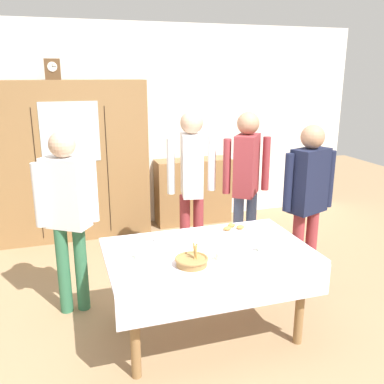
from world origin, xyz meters
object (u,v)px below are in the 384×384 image
person_by_cabinet (308,193)px  book_stack (193,156)px  tea_cup_center (220,257)px  tea_cup_back_edge (159,239)px  spoon_mid_right (188,247)px  person_behind_table_left (67,206)px  bookshelf_low (193,191)px  bread_basket (192,261)px  dining_table (209,263)px  wall_cabinet (72,161)px  mantel_clock (52,69)px  tea_cup_far_left (263,249)px  spoon_front_edge (245,243)px  tea_cup_mid_left (140,255)px  person_behind_table_right (246,176)px  person_beside_shelf (192,176)px  pastry_plate (233,229)px

person_by_cabinet → book_stack: bearing=101.4°
tea_cup_center → tea_cup_back_edge: bearing=126.9°
spoon_mid_right → person_behind_table_left: person_behind_table_left is taller
bookshelf_low → book_stack: (0.00, -0.00, 0.50)m
bread_basket → dining_table: bearing=45.0°
bookshelf_low → spoon_mid_right: 2.69m
person_behind_table_left → person_by_cabinet: person_by_cabinet is taller
bookshelf_low → book_stack: book_stack is taller
wall_cabinet → mantel_clock: mantel_clock is taller
tea_cup_far_left → spoon_mid_right: 0.58m
dining_table → person_behind_table_left: 1.29m
mantel_clock → spoon_front_edge: 3.19m
tea_cup_back_edge → tea_cup_mid_left: bearing=-128.1°
tea_cup_back_edge → bookshelf_low: bearing=66.1°
dining_table → wall_cabinet: wall_cabinet is taller
wall_cabinet → spoon_front_edge: bearing=-64.5°
tea_cup_back_edge → person_behind_table_right: size_ratio=0.08×
person_beside_shelf → person_by_cabinet: bearing=-38.8°
bread_basket → person_by_cabinet: person_by_cabinet is taller
mantel_clock → tea_cup_far_left: (1.42, -2.74, -1.33)m
tea_cup_back_edge → book_stack: bearing=66.1°
person_beside_shelf → dining_table: bearing=-101.3°
bookshelf_low → person_beside_shelf: bearing=-108.3°
wall_cabinet → person_beside_shelf: (1.14, -1.39, 0.05)m
tea_cup_center → person_behind_table_left: bearing=138.1°
tea_cup_mid_left → person_behind_table_left: person_behind_table_left is taller
tea_cup_far_left → tea_cup_center: bearing=-173.0°
tea_cup_center → person_behind_table_right: person_behind_table_right is taller
mantel_clock → tea_cup_back_edge: 2.76m
bookshelf_low → tea_cup_far_left: (-0.33, -2.79, 0.32)m
spoon_front_edge → person_by_cabinet: person_by_cabinet is taller
book_stack → person_behind_table_right: person_behind_table_right is taller
person_behind_table_right → wall_cabinet: bearing=138.0°
tea_cup_back_edge → tea_cup_far_left: (0.71, -0.42, -0.00)m
book_stack → spoon_front_edge: (-0.40, -2.60, -0.20)m
tea_cup_mid_left → pastry_plate: size_ratio=0.46×
bookshelf_low → bread_basket: (-0.92, -2.84, 0.33)m
dining_table → pastry_plate: bearing=43.9°
tea_cup_center → spoon_mid_right: bearing=116.4°
tea_cup_mid_left → tea_cup_center: bearing=-20.5°
tea_cup_mid_left → bread_basket: size_ratio=0.54×
tea_cup_back_edge → tea_cup_far_left: bearing=-30.6°
tea_cup_center → bread_basket: 0.22m
tea_cup_back_edge → bread_basket: size_ratio=0.54×
tea_cup_mid_left → person_behind_table_right: bearing=38.4°
bread_basket → person_behind_table_left: person_behind_table_left is taller
person_by_cabinet → tea_cup_mid_left: bearing=-165.0°
tea_cup_center → spoon_mid_right: 0.34m
bread_basket → spoon_front_edge: size_ratio=2.02×
book_stack → tea_cup_center: size_ratio=1.75×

